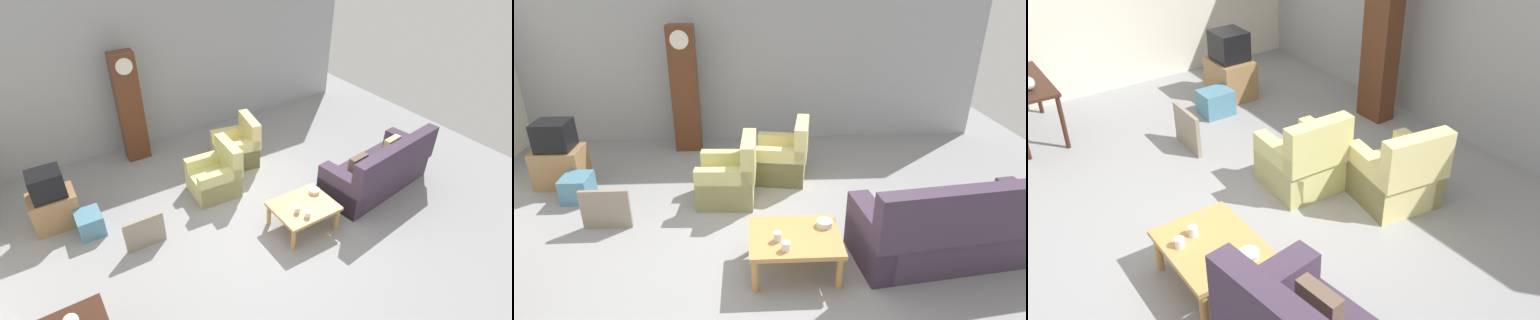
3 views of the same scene
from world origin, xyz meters
TOP-DOWN VIEW (x-y plane):
  - ground_plane at (0.00, 0.00)m, footprint 10.40×10.40m
  - garage_door_wall at (0.00, 3.60)m, footprint 8.40×0.16m
  - couch_floral at (2.13, -0.25)m, footprint 2.20×1.14m
  - armchair_olive_near at (-0.35, 1.18)m, footprint 0.83×0.80m
  - armchair_olive_far at (0.45, 1.82)m, footprint 0.91×0.89m
  - coffee_table_wood at (0.39, -0.36)m, footprint 0.96×0.76m
  - grandfather_clock at (-1.15, 3.05)m, footprint 0.44×0.30m
  - tv_stand_cabinet at (-2.88, 1.77)m, footprint 0.68×0.52m
  - tv_crt at (-2.88, 1.77)m, footprint 0.48×0.44m
  - framed_picture_leaning at (-1.85, 0.54)m, footprint 0.60×0.05m
  - storage_box_blue at (-2.48, 1.29)m, footprint 0.37×0.43m
  - cup_white_porcelain at (0.27, -0.60)m, footprint 0.09×0.09m
  - cup_blue_rimmed at (0.20, -0.44)m, footprint 0.08×0.08m
  - bowl_white_stacked at (0.73, -0.19)m, footprint 0.17×0.17m

SIDE VIEW (x-z plane):
  - ground_plane at x=0.00m, z-range 0.00..0.00m
  - storage_box_blue at x=-2.48m, z-range 0.00..0.35m
  - framed_picture_leaning at x=-1.85m, z-range 0.00..0.52m
  - tv_stand_cabinet at x=-2.88m, z-range 0.00..0.57m
  - armchair_olive_near at x=-0.35m, z-range -0.15..0.77m
  - armchair_olive_far at x=0.45m, z-range -0.15..0.77m
  - couch_floral at x=2.13m, z-range -0.17..0.87m
  - coffee_table_wood at x=0.39m, z-range 0.15..0.57m
  - bowl_white_stacked at x=0.73m, z-range 0.42..0.49m
  - cup_white_porcelain at x=0.27m, z-range 0.42..0.51m
  - cup_blue_rimmed at x=0.20m, z-range 0.42..0.52m
  - tv_crt at x=-2.88m, z-range 0.57..0.99m
  - grandfather_clock at x=-1.15m, z-range 0.01..2.16m
  - garage_door_wall at x=0.00m, z-range 0.00..3.20m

